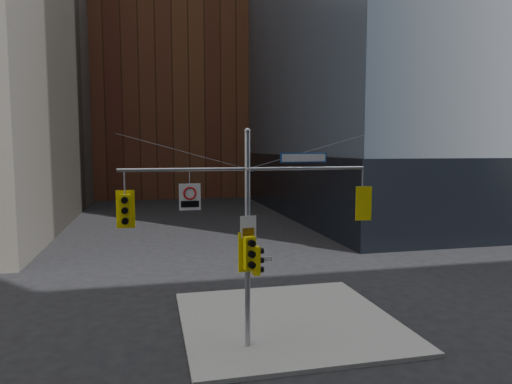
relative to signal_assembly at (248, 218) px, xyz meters
name	(u,v)px	position (x,y,z in m)	size (l,w,h in m)	color
ground	(262,380)	(0.00, -1.99, -4.42)	(160.00, 160.00, 0.00)	black
sidewalk_corner	(288,320)	(2.00, 2.01, -4.34)	(8.00, 8.00, 0.15)	gray
podium_ne	(439,181)	(28.00, 30.01, -1.42)	(36.40, 36.40, 6.00)	black
brick_midrise	(169,99)	(0.00, 56.01, 9.58)	(26.00, 20.00, 28.00)	brown
signal_assembly	(248,218)	(0.00, 0.00, 0.00)	(8.00, 0.80, 7.30)	#95979D
traffic_light_west_arm	(125,210)	(-3.79, 0.01, 0.38)	(0.56, 0.44, 1.17)	yellow
traffic_light_east_arm	(362,203)	(3.99, 0.00, 0.38)	(0.55, 0.46, 1.15)	yellow
traffic_light_pole_side	(257,261)	(0.32, 0.01, -1.42)	(0.38, 0.33, 0.94)	yellow
traffic_light_pole_front	(249,253)	(0.00, -0.27, -1.08)	(0.61, 0.54, 1.29)	yellow
street_sign_blade	(304,158)	(1.89, 0.00, 1.93)	(1.66, 0.24, 0.32)	#113D9D
regulatory_sign_arm	(190,196)	(-1.84, -0.02, 0.76)	(0.67, 0.07, 0.84)	silver
regulatory_sign_pole	(248,227)	(0.00, -0.11, -0.28)	(0.53, 0.09, 0.70)	silver
street_blade_ew	(261,260)	(0.45, 0.01, -1.40)	(0.75, 0.10, 0.15)	silver
street_blade_ns	(245,260)	(0.00, 0.46, -1.48)	(0.06, 0.74, 0.15)	#145926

